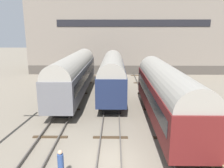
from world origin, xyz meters
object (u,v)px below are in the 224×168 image
at_px(train_car_grey, 75,73).
at_px(train_car_navy, 112,73).
at_px(person_worker, 61,163).
at_px(train_car_maroon, 165,92).

bearing_deg(train_car_grey, train_car_navy, 1.01).
distance_m(train_car_grey, person_worker, 16.06).
bearing_deg(person_worker, train_car_maroon, 47.56).
bearing_deg(train_car_maroon, person_worker, -132.44).
xyz_separation_m(train_car_grey, person_worker, (2.05, -15.82, -1.83)).
relative_size(train_car_maroon, person_worker, 8.16).
height_order(train_car_grey, person_worker, train_car_grey).
bearing_deg(train_car_navy, person_worker, -98.78).
height_order(train_car_navy, train_car_maroon, train_car_navy).
bearing_deg(train_car_grey, train_car_maroon, -42.32).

